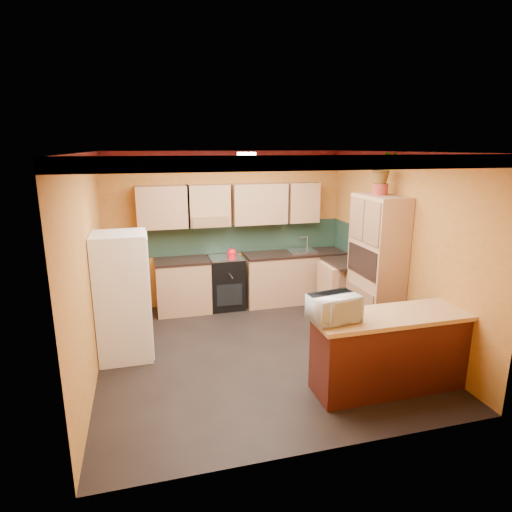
{
  "coord_description": "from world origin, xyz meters",
  "views": [
    {
      "loc": [
        -1.43,
        -5.25,
        2.76
      ],
      "look_at": [
        0.09,
        0.45,
        1.25
      ],
      "focal_mm": 30.0,
      "sensor_mm": 36.0,
      "label": 1
    }
  ],
  "objects_px": {
    "base_cabinets_back": "(260,280)",
    "fridge": "(123,296)",
    "pantry": "(376,267)",
    "breakfast_bar": "(390,353)",
    "stove": "(226,282)",
    "microwave": "(334,308)"
  },
  "relations": [
    {
      "from": "base_cabinets_back",
      "to": "fridge",
      "type": "bearing_deg",
      "value": -147.56
    },
    {
      "from": "pantry",
      "to": "breakfast_bar",
      "type": "relative_size",
      "value": 1.17
    },
    {
      "from": "base_cabinets_back",
      "to": "microwave",
      "type": "xyz_separation_m",
      "value": [
        -0.03,
        -3.09,
        0.64
      ]
    },
    {
      "from": "breakfast_bar",
      "to": "pantry",
      "type": "bearing_deg",
      "value": 67.08
    },
    {
      "from": "pantry",
      "to": "microwave",
      "type": "bearing_deg",
      "value": -133.34
    },
    {
      "from": "fridge",
      "to": "microwave",
      "type": "xyz_separation_m",
      "value": [
        2.25,
        -1.63,
        0.23
      ]
    },
    {
      "from": "stove",
      "to": "microwave",
      "type": "xyz_separation_m",
      "value": [
        0.59,
        -3.09,
        0.62
      ]
    },
    {
      "from": "base_cabinets_back",
      "to": "breakfast_bar",
      "type": "xyz_separation_m",
      "value": [
        0.71,
        -3.09,
        0.0
      ]
    },
    {
      "from": "fridge",
      "to": "breakfast_bar",
      "type": "relative_size",
      "value": 0.94
    },
    {
      "from": "stove",
      "to": "fridge",
      "type": "relative_size",
      "value": 0.54
    },
    {
      "from": "stove",
      "to": "base_cabinets_back",
      "type": "bearing_deg",
      "value": 0.0
    },
    {
      "from": "base_cabinets_back",
      "to": "fridge",
      "type": "relative_size",
      "value": 2.15
    },
    {
      "from": "base_cabinets_back",
      "to": "fridge",
      "type": "xyz_separation_m",
      "value": [
        -2.29,
        -1.45,
        0.41
      ]
    },
    {
      "from": "pantry",
      "to": "breakfast_bar",
      "type": "xyz_separation_m",
      "value": [
        -0.6,
        -1.43,
        -0.61
      ]
    },
    {
      "from": "base_cabinets_back",
      "to": "pantry",
      "type": "relative_size",
      "value": 1.74
    },
    {
      "from": "pantry",
      "to": "microwave",
      "type": "distance_m",
      "value": 1.97
    },
    {
      "from": "pantry",
      "to": "base_cabinets_back",
      "type": "bearing_deg",
      "value": 128.44
    },
    {
      "from": "fridge",
      "to": "pantry",
      "type": "distance_m",
      "value": 3.61
    },
    {
      "from": "breakfast_bar",
      "to": "microwave",
      "type": "height_order",
      "value": "microwave"
    },
    {
      "from": "stove",
      "to": "fridge",
      "type": "height_order",
      "value": "fridge"
    },
    {
      "from": "fridge",
      "to": "pantry",
      "type": "height_order",
      "value": "pantry"
    },
    {
      "from": "pantry",
      "to": "breakfast_bar",
      "type": "height_order",
      "value": "pantry"
    }
  ]
}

